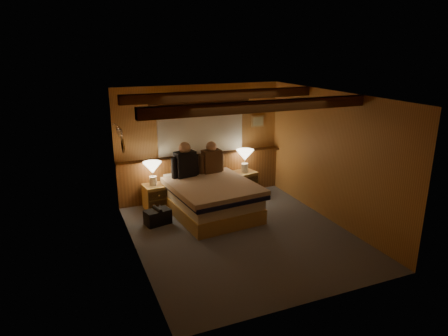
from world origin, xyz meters
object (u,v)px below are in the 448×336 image
bed (211,198)px  person_right (211,160)px  lamp_right (245,156)px  nightstand_left (156,197)px  person_left (185,162)px  nightstand_right (244,183)px  lamp_left (152,169)px  duffel_bag (158,217)px

bed → person_right: size_ratio=3.02×
bed → lamp_right: (1.07, 0.73, 0.53)m
nightstand_left → person_left: bearing=-18.2°
nightstand_right → lamp_left: bearing=169.9°
bed → nightstand_left: 1.15m
bed → person_left: person_left is taller
lamp_left → nightstand_left: bearing=-9.5°
person_left → duffel_bag: bearing=-150.2°
bed → person_right: person_right is taller
nightstand_right → lamp_right: 0.61m
person_left → nightstand_left: bearing=157.6°
nightstand_right → duffel_bag: nightstand_right is taller
person_right → duffel_bag: size_ratio=1.33×
nightstand_left → nightstand_right: (1.98, 0.04, 0.01)m
lamp_left → person_right: 1.22m
bed → person_left: bearing=115.4°
nightstand_right → duffel_bag: bearing=-171.0°
person_right → duffel_bag: (-1.32, -0.67, -0.77)m
nightstand_left → nightstand_right: nightstand_right is taller
person_left → bed: bearing=-68.5°
lamp_right → person_right: 0.83m
bed → duffel_bag: bearing=177.3°
person_left → person_right: 0.59m
nightstand_right → person_left: size_ratio=0.76×
lamp_right → person_left: bearing=-172.8°
nightstand_left → person_left: person_left is taller
nightstand_right → person_right: person_right is taller
nightstand_left → duffel_bag: 0.76m
lamp_left → duffel_bag: 1.02m
bed → person_left: 0.88m
lamp_right → person_right: size_ratio=0.73×
lamp_right → nightstand_right: bearing=176.4°
lamp_right → person_left: person_left is taller
person_right → lamp_right: bearing=2.3°
bed → duffel_bag: (-1.07, -0.06, -0.19)m
bed → lamp_left: size_ratio=4.26×
lamp_left → person_left: 0.65m
nightstand_left → lamp_left: lamp_left is taller
nightstand_right → person_left: 1.56m
bed → nightstand_left: (-0.92, 0.68, -0.09)m
lamp_left → lamp_right: lamp_right is taller
lamp_right → person_left: size_ratio=0.68×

